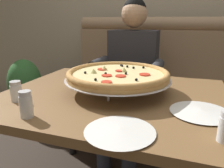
{
  "coord_description": "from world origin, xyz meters",
  "views": [
    {
      "loc": [
        0.35,
        -1.04,
        1.1
      ],
      "look_at": [
        -0.03,
        0.06,
        0.76
      ],
      "focal_mm": 35.22,
      "sensor_mm": 36.0,
      "label": 1
    }
  ],
  "objects_px": {
    "booth_bench": "(145,96)",
    "shaker_parmesan": "(16,93)",
    "diner_main": "(130,69)",
    "plate_near_left": "(120,130)",
    "dining_table": "(113,109)",
    "potted_plant": "(25,87)",
    "pizza": "(118,75)",
    "shaker_pepper_flakes": "(26,106)",
    "plate_near_right": "(201,111)"
  },
  "relations": [
    {
      "from": "shaker_parmesan",
      "to": "dining_table",
      "type": "bearing_deg",
      "value": 32.32
    },
    {
      "from": "dining_table",
      "to": "shaker_pepper_flakes",
      "type": "height_order",
      "value": "shaker_pepper_flakes"
    },
    {
      "from": "shaker_pepper_flakes",
      "to": "plate_near_right",
      "type": "distance_m",
      "value": 0.71
    },
    {
      "from": "diner_main",
      "to": "shaker_parmesan",
      "type": "bearing_deg",
      "value": -108.79
    },
    {
      "from": "shaker_parmesan",
      "to": "plate_near_right",
      "type": "relative_size",
      "value": 0.39
    },
    {
      "from": "diner_main",
      "to": "shaker_pepper_flakes",
      "type": "height_order",
      "value": "diner_main"
    },
    {
      "from": "dining_table",
      "to": "diner_main",
      "type": "bearing_deg",
      "value": 97.08
    },
    {
      "from": "dining_table",
      "to": "pizza",
      "type": "distance_m",
      "value": 0.18
    },
    {
      "from": "shaker_parmesan",
      "to": "potted_plant",
      "type": "xyz_separation_m",
      "value": [
        -0.9,
        1.07,
        -0.38
      ]
    },
    {
      "from": "plate_near_left",
      "to": "plate_near_right",
      "type": "xyz_separation_m",
      "value": [
        0.27,
        0.27,
        0.0
      ]
    },
    {
      "from": "booth_bench",
      "to": "dining_table",
      "type": "height_order",
      "value": "booth_bench"
    },
    {
      "from": "shaker_parmesan",
      "to": "potted_plant",
      "type": "distance_m",
      "value": 1.45
    },
    {
      "from": "pizza",
      "to": "shaker_parmesan",
      "type": "xyz_separation_m",
      "value": [
        -0.41,
        -0.29,
        -0.05
      ]
    },
    {
      "from": "diner_main",
      "to": "shaker_parmesan",
      "type": "relative_size",
      "value": 13.0
    },
    {
      "from": "pizza",
      "to": "plate_near_left",
      "type": "bearing_deg",
      "value": -71.29
    },
    {
      "from": "dining_table",
      "to": "plate_near_right",
      "type": "bearing_deg",
      "value": -15.45
    },
    {
      "from": "plate_near_left",
      "to": "diner_main",
      "type": "bearing_deg",
      "value": 102.69
    },
    {
      "from": "plate_near_right",
      "to": "potted_plant",
      "type": "bearing_deg",
      "value": 151.49
    },
    {
      "from": "booth_bench",
      "to": "shaker_parmesan",
      "type": "xyz_separation_m",
      "value": [
        -0.4,
        -1.2,
        0.37
      ]
    },
    {
      "from": "booth_bench",
      "to": "potted_plant",
      "type": "height_order",
      "value": "booth_bench"
    },
    {
      "from": "diner_main",
      "to": "pizza",
      "type": "xyz_separation_m",
      "value": [
        0.1,
        -0.64,
        0.11
      ]
    },
    {
      "from": "booth_bench",
      "to": "shaker_parmesan",
      "type": "height_order",
      "value": "booth_bench"
    },
    {
      "from": "shaker_pepper_flakes",
      "to": "shaker_parmesan",
      "type": "bearing_deg",
      "value": 141.7
    },
    {
      "from": "shaker_pepper_flakes",
      "to": "pizza",
      "type": "bearing_deg",
      "value": 60.04
    },
    {
      "from": "plate_near_left",
      "to": "dining_table",
      "type": "bearing_deg",
      "value": 111.93
    },
    {
      "from": "pizza",
      "to": "plate_near_left",
      "type": "distance_m",
      "value": 0.46
    },
    {
      "from": "plate_near_left",
      "to": "booth_bench",
      "type": "bearing_deg",
      "value": 96.67
    },
    {
      "from": "booth_bench",
      "to": "diner_main",
      "type": "xyz_separation_m",
      "value": [
        -0.08,
        -0.27,
        0.31
      ]
    },
    {
      "from": "plate_near_left",
      "to": "plate_near_right",
      "type": "distance_m",
      "value": 0.38
    },
    {
      "from": "booth_bench",
      "to": "plate_near_left",
      "type": "relative_size",
      "value": 5.99
    },
    {
      "from": "shaker_parmesan",
      "to": "shaker_pepper_flakes",
      "type": "relative_size",
      "value": 0.9
    },
    {
      "from": "shaker_parmesan",
      "to": "plate_near_right",
      "type": "distance_m",
      "value": 0.84
    },
    {
      "from": "pizza",
      "to": "shaker_parmesan",
      "type": "height_order",
      "value": "pizza"
    },
    {
      "from": "booth_bench",
      "to": "dining_table",
      "type": "distance_m",
      "value": 0.98
    },
    {
      "from": "dining_table",
      "to": "plate_near_left",
      "type": "relative_size",
      "value": 4.62
    },
    {
      "from": "shaker_parmesan",
      "to": "potted_plant",
      "type": "bearing_deg",
      "value": 129.89
    },
    {
      "from": "diner_main",
      "to": "plate_near_left",
      "type": "height_order",
      "value": "diner_main"
    },
    {
      "from": "plate_near_right",
      "to": "pizza",
      "type": "bearing_deg",
      "value": 159.44
    },
    {
      "from": "plate_near_right",
      "to": "diner_main",
      "type": "bearing_deg",
      "value": 122.63
    },
    {
      "from": "diner_main",
      "to": "plate_near_right",
      "type": "relative_size",
      "value": 5.04
    },
    {
      "from": "plate_near_left",
      "to": "pizza",
      "type": "bearing_deg",
      "value": 108.71
    },
    {
      "from": "booth_bench",
      "to": "diner_main",
      "type": "distance_m",
      "value": 0.42
    },
    {
      "from": "booth_bench",
      "to": "potted_plant",
      "type": "relative_size",
      "value": 2.14
    },
    {
      "from": "dining_table",
      "to": "plate_near_left",
      "type": "height_order",
      "value": "plate_near_left"
    },
    {
      "from": "dining_table",
      "to": "shaker_parmesan",
      "type": "height_order",
      "value": "shaker_parmesan"
    },
    {
      "from": "plate_near_right",
      "to": "plate_near_left",
      "type": "bearing_deg",
      "value": -135.13
    },
    {
      "from": "booth_bench",
      "to": "shaker_parmesan",
      "type": "bearing_deg",
      "value": -108.52
    },
    {
      "from": "diner_main",
      "to": "plate_near_left",
      "type": "distance_m",
      "value": 1.09
    },
    {
      "from": "booth_bench",
      "to": "diner_main",
      "type": "relative_size",
      "value": 1.18
    },
    {
      "from": "potted_plant",
      "to": "diner_main",
      "type": "bearing_deg",
      "value": -6.57
    }
  ]
}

